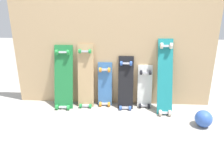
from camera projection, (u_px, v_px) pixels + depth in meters
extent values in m
plane|color=#9E9991|center=(112.00, 104.00, 2.69)|extent=(12.00, 12.00, 0.00)
cube|color=tan|center=(113.00, 38.00, 2.48)|extent=(2.51, 0.04, 1.73)
cube|color=#1E7238|center=(64.00, 80.00, 2.55)|extent=(0.23, 0.22, 0.84)
cube|color=#B7B7BF|center=(63.00, 107.00, 2.55)|extent=(0.10, 0.04, 0.03)
cube|color=#B7B7BF|center=(63.00, 52.00, 2.50)|extent=(0.10, 0.04, 0.03)
cylinder|color=#268C3F|center=(57.00, 107.00, 2.54)|extent=(0.03, 0.06, 0.06)
cylinder|color=#268C3F|center=(68.00, 108.00, 2.53)|extent=(0.03, 0.06, 0.06)
cylinder|color=#268C3F|center=(57.00, 52.00, 2.49)|extent=(0.03, 0.06, 0.06)
cylinder|color=#268C3F|center=(68.00, 52.00, 2.48)|extent=(0.03, 0.06, 0.06)
cube|color=tan|center=(86.00, 79.00, 2.57)|extent=(0.20, 0.15, 0.86)
cube|color=#B7B7BF|center=(86.00, 106.00, 2.60)|extent=(0.09, 0.04, 0.03)
cube|color=#B7B7BF|center=(85.00, 51.00, 2.49)|extent=(0.09, 0.04, 0.03)
cylinder|color=#268C3F|center=(81.00, 106.00, 2.58)|extent=(0.03, 0.05, 0.05)
cylinder|color=#268C3F|center=(90.00, 106.00, 2.58)|extent=(0.03, 0.05, 0.05)
cylinder|color=#268C3F|center=(80.00, 51.00, 2.47)|extent=(0.03, 0.05, 0.05)
cylinder|color=#268C3F|center=(90.00, 51.00, 2.47)|extent=(0.03, 0.05, 0.05)
cube|color=#386BAD|center=(105.00, 87.00, 2.62)|extent=(0.18, 0.09, 0.63)
cube|color=#B7B7BF|center=(105.00, 104.00, 2.64)|extent=(0.08, 0.04, 0.03)
cube|color=#B7B7BF|center=(105.00, 70.00, 2.55)|extent=(0.08, 0.04, 0.03)
cylinder|color=orange|center=(100.00, 104.00, 2.62)|extent=(0.03, 0.06, 0.06)
cylinder|color=orange|center=(109.00, 104.00, 2.61)|extent=(0.03, 0.06, 0.06)
cylinder|color=orange|center=(100.00, 70.00, 2.54)|extent=(0.03, 0.06, 0.06)
cylinder|color=orange|center=(109.00, 70.00, 2.53)|extent=(0.03, 0.06, 0.06)
cube|color=black|center=(126.00, 85.00, 2.55)|extent=(0.19, 0.19, 0.72)
cube|color=#B7B7BF|center=(125.00, 108.00, 2.54)|extent=(0.09, 0.04, 0.03)
cube|color=#B7B7BF|center=(126.00, 63.00, 2.50)|extent=(0.09, 0.04, 0.03)
cylinder|color=#3359B2|center=(121.00, 108.00, 2.53)|extent=(0.03, 0.05, 0.05)
cylinder|color=#3359B2|center=(130.00, 108.00, 2.52)|extent=(0.03, 0.05, 0.05)
cylinder|color=#3359B2|center=(121.00, 63.00, 2.48)|extent=(0.03, 0.05, 0.05)
cylinder|color=#3359B2|center=(131.00, 63.00, 2.48)|extent=(0.03, 0.05, 0.05)
cube|color=silver|center=(145.00, 89.00, 2.58)|extent=(0.18, 0.11, 0.60)
cube|color=#B7B7BF|center=(144.00, 105.00, 2.59)|extent=(0.08, 0.04, 0.03)
cube|color=#B7B7BF|center=(145.00, 72.00, 2.53)|extent=(0.08, 0.04, 0.03)
cylinder|color=black|center=(140.00, 106.00, 2.58)|extent=(0.03, 0.06, 0.06)
cylinder|color=black|center=(149.00, 106.00, 2.57)|extent=(0.03, 0.06, 0.06)
cylinder|color=black|center=(141.00, 72.00, 2.51)|extent=(0.03, 0.06, 0.06)
cylinder|color=black|center=(150.00, 73.00, 2.51)|extent=(0.03, 0.06, 0.06)
cube|color=#197A7F|center=(165.00, 79.00, 2.43)|extent=(0.18, 0.31, 0.93)
cube|color=#B7B7BF|center=(165.00, 113.00, 2.41)|extent=(0.08, 0.04, 0.03)
cube|color=#B7B7BF|center=(166.00, 46.00, 2.40)|extent=(0.08, 0.04, 0.03)
cylinder|color=beige|center=(160.00, 113.00, 2.39)|extent=(0.03, 0.07, 0.07)
cylinder|color=beige|center=(170.00, 113.00, 2.39)|extent=(0.03, 0.07, 0.07)
cylinder|color=beige|center=(162.00, 46.00, 2.38)|extent=(0.03, 0.07, 0.07)
cylinder|color=beige|center=(171.00, 46.00, 2.38)|extent=(0.03, 0.07, 0.07)
sphere|color=#3359B2|center=(203.00, 119.00, 2.16)|extent=(0.18, 0.18, 0.18)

